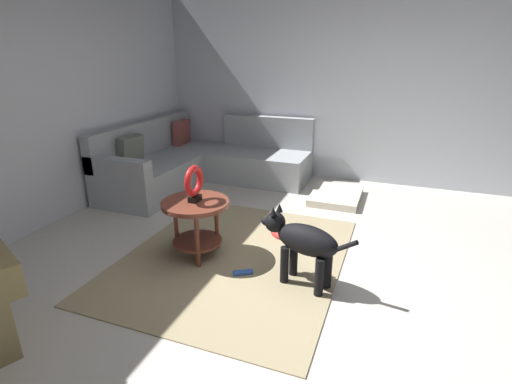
{
  "coord_description": "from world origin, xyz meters",
  "views": [
    {
      "loc": [
        -2.7,
        -0.59,
        1.77
      ],
      "look_at": [
        0.45,
        0.6,
        0.55
      ],
      "focal_mm": 26.99,
      "sensor_mm": 36.0,
      "label": 1
    }
  ],
  "objects_px": {
    "sectional_couch": "(201,163)",
    "torus_sculpture": "(194,183)",
    "dog_toy_bone": "(276,235)",
    "dog_bed_mat": "(336,196)",
    "dog_toy_rope": "(243,272)",
    "side_table": "(196,214)",
    "dog": "(302,242)"
  },
  "relations": [
    {
      "from": "side_table",
      "to": "torus_sculpture",
      "type": "xyz_separation_m",
      "value": [
        -0.0,
        -0.0,
        0.29
      ]
    },
    {
      "from": "sectional_couch",
      "to": "dog_toy_bone",
      "type": "distance_m",
      "value": 2.05
    },
    {
      "from": "sectional_couch",
      "to": "dog_toy_rope",
      "type": "distance_m",
      "value": 2.59
    },
    {
      "from": "sectional_couch",
      "to": "torus_sculpture",
      "type": "bearing_deg",
      "value": -152.65
    },
    {
      "from": "side_table",
      "to": "dog_toy_rope",
      "type": "relative_size",
      "value": 3.58
    },
    {
      "from": "dog_bed_mat",
      "to": "dog_toy_rope",
      "type": "xyz_separation_m",
      "value": [
        -2.08,
        0.43,
        -0.02
      ]
    },
    {
      "from": "sectional_couch",
      "to": "side_table",
      "type": "bearing_deg",
      "value": -152.65
    },
    {
      "from": "sectional_couch",
      "to": "dog_toy_bone",
      "type": "height_order",
      "value": "sectional_couch"
    },
    {
      "from": "torus_sculpture",
      "to": "dog_toy_rope",
      "type": "height_order",
      "value": "torus_sculpture"
    },
    {
      "from": "side_table",
      "to": "dog_toy_bone",
      "type": "relative_size",
      "value": 3.33
    },
    {
      "from": "torus_sculpture",
      "to": "dog_toy_rope",
      "type": "bearing_deg",
      "value": -107.73
    },
    {
      "from": "sectional_couch",
      "to": "dog_toy_rope",
      "type": "xyz_separation_m",
      "value": [
        -2.09,
        -1.51,
        -0.26
      ]
    },
    {
      "from": "sectional_couch",
      "to": "dog",
      "type": "bearing_deg",
      "value": -135.52
    },
    {
      "from": "torus_sculpture",
      "to": "dog_toy_bone",
      "type": "distance_m",
      "value": 1.07
    },
    {
      "from": "torus_sculpture",
      "to": "dog_bed_mat",
      "type": "relative_size",
      "value": 0.41
    },
    {
      "from": "side_table",
      "to": "torus_sculpture",
      "type": "distance_m",
      "value": 0.29
    },
    {
      "from": "side_table",
      "to": "dog",
      "type": "height_order",
      "value": "dog"
    },
    {
      "from": "torus_sculpture",
      "to": "dog_toy_bone",
      "type": "relative_size",
      "value": 1.81
    },
    {
      "from": "dog_bed_mat",
      "to": "dog_toy_rope",
      "type": "relative_size",
      "value": 4.78
    },
    {
      "from": "torus_sculpture",
      "to": "dog_bed_mat",
      "type": "bearing_deg",
      "value": -26.33
    },
    {
      "from": "sectional_couch",
      "to": "dog_toy_rope",
      "type": "relative_size",
      "value": 13.44
    },
    {
      "from": "side_table",
      "to": "dog_toy_bone",
      "type": "bearing_deg",
      "value": -42.76
    },
    {
      "from": "torus_sculpture",
      "to": "dog_toy_bone",
      "type": "xyz_separation_m",
      "value": [
        0.61,
        -0.56,
        -0.68
      ]
    },
    {
      "from": "sectional_couch",
      "to": "dog_bed_mat",
      "type": "distance_m",
      "value": 1.96
    },
    {
      "from": "dog_toy_rope",
      "to": "dog_toy_bone",
      "type": "relative_size",
      "value": 0.93
    },
    {
      "from": "sectional_couch",
      "to": "torus_sculpture",
      "type": "distance_m",
      "value": 2.2
    },
    {
      "from": "sectional_couch",
      "to": "torus_sculpture",
      "type": "relative_size",
      "value": 6.9
    },
    {
      "from": "side_table",
      "to": "dog_toy_bone",
      "type": "xyz_separation_m",
      "value": [
        0.61,
        -0.56,
        -0.39
      ]
    },
    {
      "from": "dog_bed_mat",
      "to": "dog_toy_bone",
      "type": "bearing_deg",
      "value": 163.56
    },
    {
      "from": "dog_bed_mat",
      "to": "dog",
      "type": "distance_m",
      "value": 2.05
    },
    {
      "from": "side_table",
      "to": "dog_bed_mat",
      "type": "relative_size",
      "value": 0.75
    },
    {
      "from": "torus_sculpture",
      "to": "sectional_couch",
      "type": "bearing_deg",
      "value": 27.35
    }
  ]
}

